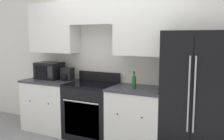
# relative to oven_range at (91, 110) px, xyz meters

# --- Properties ---
(wall_back) EXTENTS (8.00, 0.39, 2.60)m
(wall_back) POSITION_rel_oven_range_xyz_m (0.41, 0.27, 1.06)
(wall_back) COLOR silver
(wall_back) RESTS_ON ground_plane
(lower_cabinets_left) EXTENTS (0.93, 0.64, 0.91)m
(lower_cabinets_left) POSITION_rel_oven_range_xyz_m (-0.85, -0.00, -0.00)
(lower_cabinets_left) COLOR white
(lower_cabinets_left) RESTS_ON ground_plane
(lower_cabinets_right) EXTENTS (0.85, 0.64, 0.91)m
(lower_cabinets_right) POSITION_rel_oven_range_xyz_m (0.81, -0.00, -0.00)
(lower_cabinets_right) COLOR white
(lower_cabinets_right) RESTS_ON ground_plane
(oven_range) EXTENTS (0.80, 0.65, 1.07)m
(oven_range) POSITION_rel_oven_range_xyz_m (0.00, 0.00, 0.00)
(oven_range) COLOR black
(oven_range) RESTS_ON ground_plane
(refrigerator) EXTENTS (0.85, 0.78, 1.76)m
(refrigerator) POSITION_rel_oven_range_xyz_m (1.65, 0.06, 0.42)
(refrigerator) COLOR black
(refrigerator) RESTS_ON ground_plane
(microwave) EXTENTS (0.46, 0.36, 0.30)m
(microwave) POSITION_rel_oven_range_xyz_m (-0.94, 0.09, 0.60)
(microwave) COLOR black
(microwave) RESTS_ON lower_cabinets_left
(bottle) EXTENTS (0.06, 0.06, 0.26)m
(bottle) POSITION_rel_oven_range_xyz_m (0.78, -0.06, 0.55)
(bottle) COLOR #195928
(bottle) RESTS_ON lower_cabinets_right
(paper_towel_holder) EXTENTS (0.21, 0.22, 0.22)m
(paper_towel_holder) POSITION_rel_oven_range_xyz_m (-0.56, 0.10, 0.55)
(paper_towel_holder) COLOR black
(paper_towel_holder) RESTS_ON lower_cabinets_left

